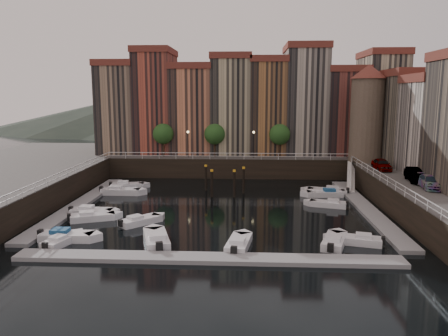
# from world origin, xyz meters

# --- Properties ---
(ground) EXTENTS (200.00, 200.00, 0.00)m
(ground) POSITION_xyz_m (0.00, 0.00, 0.00)
(ground) COLOR black
(ground) RESTS_ON ground
(quay_far) EXTENTS (80.00, 20.00, 3.00)m
(quay_far) POSITION_xyz_m (0.00, 26.00, 1.50)
(quay_far) COLOR black
(quay_far) RESTS_ON ground
(dock_left) EXTENTS (2.00, 28.00, 0.35)m
(dock_left) POSITION_xyz_m (-16.20, -1.00, 0.17)
(dock_left) COLOR gray
(dock_left) RESTS_ON ground
(dock_right) EXTENTS (2.00, 28.00, 0.35)m
(dock_right) POSITION_xyz_m (16.20, -1.00, 0.17)
(dock_right) COLOR gray
(dock_right) RESTS_ON ground
(dock_near) EXTENTS (30.00, 2.00, 0.35)m
(dock_near) POSITION_xyz_m (0.00, -17.00, 0.17)
(dock_near) COLOR gray
(dock_near) RESTS_ON ground
(mountains) EXTENTS (145.00, 100.00, 18.00)m
(mountains) POSITION_xyz_m (1.72, 110.00, 7.92)
(mountains) COLOR #2D382D
(mountains) RESTS_ON ground
(far_terrace) EXTENTS (48.70, 10.30, 17.50)m
(far_terrace) POSITION_xyz_m (3.31, 23.50, 10.95)
(far_terrace) COLOR #90755C
(far_terrace) RESTS_ON quay_far
(right_terrace) EXTENTS (9.30, 24.30, 14.00)m
(right_terrace) POSITION_xyz_m (26.50, 3.80, 9.56)
(right_terrace) COLOR #6D6352
(right_terrace) RESTS_ON quay_right
(corner_tower) EXTENTS (5.20, 5.20, 13.80)m
(corner_tower) POSITION_xyz_m (20.00, 14.50, 10.19)
(corner_tower) COLOR #6B5B4C
(corner_tower) RESTS_ON quay_right
(promenade_trees) EXTENTS (21.20, 3.20, 5.20)m
(promenade_trees) POSITION_xyz_m (-1.33, 18.20, 6.58)
(promenade_trees) COLOR black
(promenade_trees) RESTS_ON quay_far
(street_lamps) EXTENTS (10.36, 0.36, 4.18)m
(street_lamps) POSITION_xyz_m (-1.00, 17.20, 5.90)
(street_lamps) COLOR black
(street_lamps) RESTS_ON quay_far
(railings) EXTENTS (36.08, 34.04, 0.52)m
(railings) POSITION_xyz_m (0.00, 4.88, 3.79)
(railings) COLOR white
(railings) RESTS_ON ground
(gangway) EXTENTS (2.78, 8.32, 3.73)m
(gangway) POSITION_xyz_m (17.10, 10.00, 1.92)
(gangway) COLOR white
(gangway) RESTS_ON ground
(mooring_pilings) EXTENTS (5.36, 4.09, 3.78)m
(mooring_pilings) POSITION_xyz_m (0.07, 5.61, 1.65)
(mooring_pilings) COLOR black
(mooring_pilings) RESTS_ON ground
(boat_left_0) EXTENTS (4.87, 1.78, 1.12)m
(boat_left_0) POSITION_xyz_m (-12.83, -12.91, 0.38)
(boat_left_0) COLOR silver
(boat_left_0) RESTS_ON ground
(boat_left_1) EXTENTS (4.69, 3.14, 1.06)m
(boat_left_1) POSITION_xyz_m (-12.75, -6.77, 0.36)
(boat_left_1) COLOR silver
(boat_left_1) RESTS_ON ground
(boat_left_2) EXTENTS (4.67, 1.72, 1.07)m
(boat_left_2) POSITION_xyz_m (-13.51, -4.76, 0.36)
(boat_left_2) COLOR silver
(boat_left_2) RESTS_ON ground
(boat_left_3) EXTENTS (5.20, 1.89, 1.20)m
(boat_left_3) POSITION_xyz_m (-13.22, 5.02, 0.40)
(boat_left_3) COLOR silver
(boat_left_3) RESTS_ON ground
(boat_left_4) EXTENTS (4.76, 2.44, 1.07)m
(boat_left_4) POSITION_xyz_m (-13.39, 8.80, 0.36)
(boat_left_4) COLOR silver
(boat_left_4) RESTS_ON ground
(boat_right_0) EXTENTS (4.45, 2.54, 1.00)m
(boat_right_0) POSITION_xyz_m (12.51, -12.55, 0.34)
(boat_right_0) COLOR silver
(boat_right_0) RESTS_ON ground
(boat_right_2) EXTENTS (4.42, 2.67, 0.99)m
(boat_right_2) POSITION_xyz_m (12.38, 0.01, 0.33)
(boat_right_2) COLOR silver
(boat_right_2) RESTS_ON ground
(boat_right_3) EXTENTS (4.74, 1.91, 1.08)m
(boat_right_3) POSITION_xyz_m (12.87, 5.20, 0.36)
(boat_right_3) COLOR silver
(boat_right_3) RESTS_ON ground
(boat_right_4) EXTENTS (5.30, 2.78, 1.19)m
(boat_right_4) POSITION_xyz_m (13.41, 6.25, 0.40)
(boat_right_4) COLOR silver
(boat_right_4) RESTS_ON ground
(boat_near_0) EXTENTS (2.58, 4.22, 0.95)m
(boat_near_0) POSITION_xyz_m (-12.80, -13.93, 0.32)
(boat_near_0) COLOR silver
(boat_near_0) RESTS_ON ground
(boat_near_1) EXTENTS (3.27, 5.39, 1.21)m
(boat_near_1) POSITION_xyz_m (-4.70, -13.49, 0.41)
(boat_near_1) COLOR silver
(boat_near_1) RESTS_ON ground
(boat_near_2) EXTENTS (2.35, 4.79, 1.08)m
(boat_near_2) POSITION_xyz_m (2.33, -14.08, 0.36)
(boat_near_2) COLOR silver
(boat_near_2) RESTS_ON ground
(boat_near_3) EXTENTS (2.98, 4.70, 1.06)m
(boat_near_3) POSITION_xyz_m (10.40, -13.08, 0.36)
(boat_near_3) COLOR silver
(boat_near_3) RESTS_ON ground
(car_a) EXTENTS (1.79, 4.39, 1.49)m
(car_a) POSITION_xyz_m (20.13, 6.93, 3.74)
(car_a) COLOR gray
(car_a) RESTS_ON quay_right
(car_b) EXTENTS (2.26, 4.94, 1.57)m
(car_b) POSITION_xyz_m (21.66, -0.53, 3.79)
(car_b) COLOR gray
(car_b) RESTS_ON quay_right
(car_c) EXTENTS (2.36, 4.77, 1.33)m
(car_c) POSITION_xyz_m (21.80, -3.91, 3.67)
(car_c) COLOR gray
(car_c) RESTS_ON quay_right
(boat_extra_425) EXTENTS (4.09, 4.12, 1.02)m
(boat_extra_425) POSITION_xyz_m (-7.56, -7.83, 0.34)
(boat_extra_425) COLOR silver
(boat_extra_425) RESTS_ON ground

